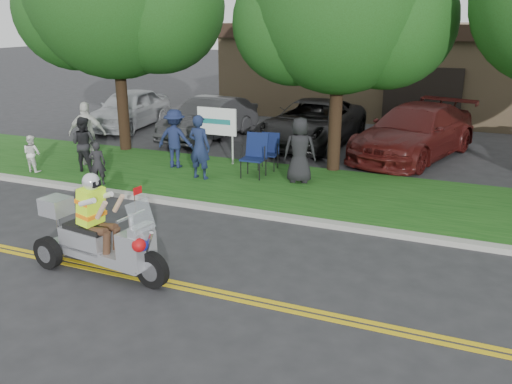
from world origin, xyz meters
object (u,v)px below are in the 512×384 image
at_px(trike_scooter, 98,238).
at_px(parked_car_right, 415,132).
at_px(parked_car_left, 209,119).
at_px(spectator_adult_right, 87,134).
at_px(lawn_chair_a, 255,152).
at_px(parked_car_far_left, 129,109).
at_px(spectator_adult_mid, 84,144).
at_px(spectator_adult_left, 199,147).
at_px(lawn_chair_b, 269,149).
at_px(parked_car_mid, 312,123).

xyz_separation_m(trike_scooter, parked_car_right, (4.02, 10.49, 0.20)).
bearing_deg(parked_car_left, spectator_adult_right, -99.72).
bearing_deg(lawn_chair_a, parked_car_left, 129.48).
distance_m(trike_scooter, lawn_chair_a, 6.28).
bearing_deg(parked_car_far_left, spectator_adult_mid, -71.39).
relative_size(spectator_adult_left, parked_car_right, 0.31).
relative_size(lawn_chair_b, parked_car_right, 0.18).
distance_m(lawn_chair_b, spectator_adult_right, 5.33).
bearing_deg(parked_car_mid, parked_car_right, -3.82).
relative_size(trike_scooter, lawn_chair_a, 2.33).
xyz_separation_m(lawn_chair_b, parked_car_right, (3.61, 3.35, 0.14)).
relative_size(lawn_chair_a, parked_car_mid, 0.21).
bearing_deg(parked_car_mid, parked_car_far_left, -177.02).
bearing_deg(trike_scooter, lawn_chair_a, 94.62).
bearing_deg(parked_car_right, trike_scooter, -93.49).
distance_m(trike_scooter, parked_car_far_left, 13.09).
height_order(lawn_chair_b, spectator_adult_right, spectator_adult_right).
xyz_separation_m(spectator_adult_right, parked_car_right, (8.68, 4.99, -0.21)).
bearing_deg(lawn_chair_b, parked_car_far_left, 147.17).
bearing_deg(lawn_chair_a, trike_scooter, -94.21).
relative_size(lawn_chair_b, parked_car_left, 0.23).
height_order(trike_scooter, spectator_adult_mid, trike_scooter).
bearing_deg(parked_car_mid, spectator_adult_left, -101.76).
distance_m(spectator_adult_left, parked_car_left, 5.43).
height_order(spectator_adult_right, parked_car_left, spectator_adult_right).
xyz_separation_m(spectator_adult_left, spectator_adult_mid, (-3.37, -0.57, -0.09)).
relative_size(spectator_adult_left, spectator_adult_mid, 1.12).
distance_m(lawn_chair_b, parked_car_far_left, 8.45).
xyz_separation_m(trike_scooter, lawn_chair_b, (0.41, 7.14, 0.05)).
distance_m(spectator_adult_right, parked_car_mid, 7.52).
relative_size(parked_car_far_left, parked_car_left, 1.01).
bearing_deg(spectator_adult_left, spectator_adult_right, 3.65).
distance_m(parked_car_left, parked_car_right, 7.23).
xyz_separation_m(lawn_chair_b, parked_car_left, (-3.62, 3.27, 0.06)).
height_order(spectator_adult_mid, spectator_adult_right, spectator_adult_right).
bearing_deg(parked_car_right, spectator_adult_right, -132.60).
height_order(spectator_adult_right, parked_car_far_left, spectator_adult_right).
bearing_deg(spectator_adult_mid, lawn_chair_a, -166.70).
bearing_deg(spectator_adult_right, lawn_chair_b, 176.09).
bearing_deg(parked_car_far_left, lawn_chair_b, -33.20).
bearing_deg(parked_car_mid, spectator_adult_right, -130.25).
bearing_deg(spectator_adult_right, parked_car_mid, -155.55).
relative_size(trike_scooter, spectator_adult_right, 1.49).
bearing_deg(lawn_chair_a, parked_car_right, 47.82).
bearing_deg(trike_scooter, spectator_adult_right, 137.98).
bearing_deg(parked_car_mid, spectator_adult_mid, -125.40).
xyz_separation_m(parked_car_far_left, parked_car_right, (11.13, -0.50, 0.05)).
bearing_deg(parked_car_left, spectator_adult_mid, -94.66).
bearing_deg(spectator_adult_left, trike_scooter, 103.78).
xyz_separation_m(spectator_adult_right, parked_car_left, (1.45, 4.91, -0.28)).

